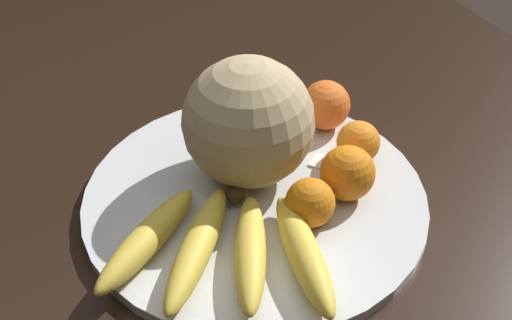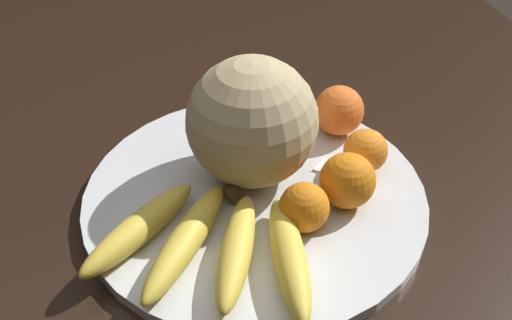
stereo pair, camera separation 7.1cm
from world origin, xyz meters
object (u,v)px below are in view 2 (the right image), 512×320
Objects in this scene: melon at (252,122)px; orange_mid_center at (366,151)px; kitchen_table at (244,212)px; banana_bunch at (212,242)px; orange_front_left at (339,111)px; fruit_bowl at (256,196)px; produce_tag at (343,174)px; orange_back_left at (304,207)px; orange_front_right at (348,181)px.

melon reaches higher than orange_mid_center.
orange_mid_center is at bearing 70.21° from kitchen_table.
melon is at bearing 10.09° from kitchen_table.
kitchen_table is 0.20m from banana_bunch.
orange_front_left reaches higher than orange_mid_center.
orange_mid_center is (-0.01, 0.15, 0.04)m from fruit_bowl.
melon is 2.21× the size of produce_tag.
produce_tag reaches higher than fruit_bowl.
banana_bunch is 0.21m from produce_tag.
orange_front_left is at bearing 114.15° from melon.
fruit_bowl is 0.12m from produce_tag.
orange_mid_center is 0.04m from produce_tag.
orange_front_left is 1.19× the size of orange_back_left.
orange_mid_center is (0.09, 0.01, -0.01)m from orange_front_left.
orange_mid_center is at bearing 94.52° from fruit_bowl.
orange_front_left is at bearing -176.31° from orange_mid_center.
kitchen_table is at bearing -176.38° from banana_bunch.
melon reaches higher than orange_back_left.
fruit_bowl is 2.63× the size of melon.
fruit_bowl is at bearing -55.47° from orange_front_left.
melon is 0.14m from produce_tag.
orange_mid_center reaches higher than produce_tag.
melon is 0.12m from orange_back_left.
produce_tag is (-0.00, 0.11, 0.01)m from fruit_bowl.
orange_front_right is 1.19× the size of orange_mid_center.
kitchen_table is 8.72× the size of melon.
orange_front_left is 0.15m from orange_front_right.
kitchen_table is at bearing -136.67° from orange_front_right.
orange_mid_center reaches higher than fruit_bowl.
orange_mid_center is at bearing 62.91° from produce_tag.
orange_front_left is at bearing 123.33° from produce_tag.
melon reaches higher than orange_front_left.
kitchen_table is 3.32× the size of fruit_bowl.
orange_back_left reaches higher than orange_mid_center.
melon is (0.03, 0.01, 0.18)m from kitchen_table.
melon is at bearing 173.96° from fruit_bowl.
orange_front_right is 0.07m from orange_back_left.
produce_tag is at bearing 91.82° from fruit_bowl.
banana_bunch is at bearing -80.37° from orange_back_left.
orange_front_left is 0.10m from produce_tag.
orange_front_right is 1.16× the size of orange_back_left.
banana_bunch is 4.52× the size of orange_mid_center.
melon reaches higher than banana_bunch.
orange_front_right is (0.04, 0.10, 0.04)m from fruit_bowl.
produce_tag is (-0.07, 0.08, -0.03)m from orange_back_left.
orange_front_left is (-0.03, 0.14, 0.13)m from kitchen_table.
produce_tag is at bearing -15.33° from orange_front_left.
melon is 2.78× the size of orange_back_left.
orange_front_right is at bearing 66.60° from fruit_bowl.
fruit_bowl is 0.15m from orange_mid_center.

